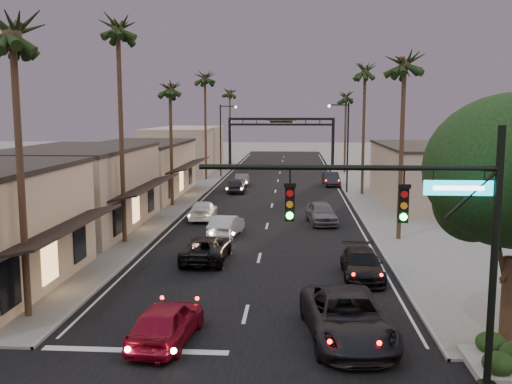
# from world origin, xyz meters

# --- Properties ---
(ground) EXTENTS (200.00, 200.00, 0.00)m
(ground) POSITION_xyz_m (0.00, 40.00, 0.00)
(ground) COLOR slate
(ground) RESTS_ON ground
(road) EXTENTS (14.00, 120.00, 0.02)m
(road) POSITION_xyz_m (0.00, 45.00, 0.00)
(road) COLOR black
(road) RESTS_ON ground
(sidewalk_left) EXTENTS (5.00, 92.00, 0.12)m
(sidewalk_left) POSITION_xyz_m (-9.50, 52.00, 0.06)
(sidewalk_left) COLOR slate
(sidewalk_left) RESTS_ON ground
(sidewalk_right) EXTENTS (5.00, 92.00, 0.12)m
(sidewalk_right) POSITION_xyz_m (9.50, 52.00, 0.06)
(sidewalk_right) COLOR slate
(sidewalk_right) RESTS_ON ground
(storefront_mid) EXTENTS (8.00, 14.00, 5.50)m
(storefront_mid) POSITION_xyz_m (-13.00, 26.00, 2.75)
(storefront_mid) COLOR #A59584
(storefront_mid) RESTS_ON ground
(storefront_far) EXTENTS (8.00, 16.00, 5.00)m
(storefront_far) POSITION_xyz_m (-13.00, 42.00, 2.50)
(storefront_far) COLOR #C6B697
(storefront_far) RESTS_ON ground
(storefront_dist) EXTENTS (8.00, 20.00, 6.00)m
(storefront_dist) POSITION_xyz_m (-13.00, 65.00, 3.00)
(storefront_dist) COLOR #A59584
(storefront_dist) RESTS_ON ground
(building_right) EXTENTS (8.00, 18.00, 5.00)m
(building_right) POSITION_xyz_m (14.00, 40.00, 2.50)
(building_right) COLOR #A59584
(building_right) RESTS_ON ground
(traffic_signal) EXTENTS (8.51, 0.22, 7.80)m
(traffic_signal) POSITION_xyz_m (5.69, 4.00, 5.08)
(traffic_signal) COLOR black
(traffic_signal) RESTS_ON ground
(planter) EXTENTS (2.20, 2.60, 0.24)m
(planter) POSITION_xyz_m (8.60, 5.50, 0.00)
(planter) COLOR gray
(planter) RESTS_ON ground
(arch) EXTENTS (15.20, 0.40, 7.27)m
(arch) POSITION_xyz_m (0.00, 70.00, 5.53)
(arch) COLOR black
(arch) RESTS_ON ground
(streetlight_right) EXTENTS (2.13, 0.30, 9.00)m
(streetlight_right) POSITION_xyz_m (6.92, 45.00, 5.33)
(streetlight_right) COLOR black
(streetlight_right) RESTS_ON ground
(streetlight_left) EXTENTS (2.13, 0.30, 9.00)m
(streetlight_left) POSITION_xyz_m (-6.92, 58.00, 5.33)
(streetlight_left) COLOR black
(streetlight_left) RESTS_ON ground
(palm_la) EXTENTS (3.20, 3.20, 13.20)m
(palm_la) POSITION_xyz_m (-8.60, 9.00, 11.44)
(palm_la) COLOR #38281C
(palm_la) RESTS_ON ground
(palm_lb) EXTENTS (3.20, 3.20, 15.20)m
(palm_lb) POSITION_xyz_m (-8.60, 22.00, 13.39)
(palm_lb) COLOR #38281C
(palm_lb) RESTS_ON ground
(palm_lc) EXTENTS (3.20, 3.20, 12.20)m
(palm_lc) POSITION_xyz_m (-8.60, 36.00, 10.47)
(palm_lc) COLOR #38281C
(palm_lc) RESTS_ON ground
(palm_ld) EXTENTS (3.20, 3.20, 14.20)m
(palm_ld) POSITION_xyz_m (-8.60, 55.00, 12.42)
(palm_ld) COLOR #38281C
(palm_ld) RESTS_ON ground
(palm_ra) EXTENTS (3.20, 3.20, 13.20)m
(palm_ra) POSITION_xyz_m (8.60, 24.00, 11.44)
(palm_ra) COLOR #38281C
(palm_ra) RESTS_ON ground
(palm_rb) EXTENTS (3.20, 3.20, 14.20)m
(palm_rb) POSITION_xyz_m (8.60, 44.00, 12.42)
(palm_rb) COLOR #38281C
(palm_rb) RESTS_ON ground
(palm_rc) EXTENTS (3.20, 3.20, 12.20)m
(palm_rc) POSITION_xyz_m (8.60, 64.00, 10.47)
(palm_rc) COLOR #38281C
(palm_rc) RESTS_ON ground
(palm_far) EXTENTS (3.20, 3.20, 13.20)m
(palm_far) POSITION_xyz_m (-8.30, 78.00, 11.44)
(palm_far) COLOR #38281C
(palm_far) RESTS_ON ground
(oncoming_red) EXTENTS (2.30, 4.66, 1.53)m
(oncoming_red) POSITION_xyz_m (-2.56, 7.00, 0.76)
(oncoming_red) COLOR maroon
(oncoming_red) RESTS_ON ground
(oncoming_pickup) EXTENTS (2.41, 5.06, 1.39)m
(oncoming_pickup) POSITION_xyz_m (-2.86, 18.18, 0.70)
(oncoming_pickup) COLOR black
(oncoming_pickup) RESTS_ON ground
(oncoming_silver) EXTENTS (2.08, 4.50, 1.43)m
(oncoming_silver) POSITION_xyz_m (-2.52, 24.48, 0.72)
(oncoming_silver) COLOR #A7A7AD
(oncoming_silver) RESTS_ON ground
(oncoming_white) EXTENTS (2.24, 4.91, 1.39)m
(oncoming_white) POSITION_xyz_m (-4.99, 30.28, 0.70)
(oncoming_white) COLOR silver
(oncoming_white) RESTS_ON ground
(oncoming_dgrey) EXTENTS (2.00, 4.47, 1.49)m
(oncoming_dgrey) POSITION_xyz_m (-3.91, 44.90, 0.75)
(oncoming_dgrey) COLOR black
(oncoming_dgrey) RESTS_ON ground
(oncoming_grey_far) EXTENTS (1.52, 4.06, 1.33)m
(oncoming_grey_far) POSITION_xyz_m (-3.85, 50.40, 0.66)
(oncoming_grey_far) COLOR #545459
(oncoming_grey_far) RESTS_ON ground
(curbside_near) EXTENTS (3.48, 6.37, 1.69)m
(curbside_near) POSITION_xyz_m (3.86, 7.68, 0.85)
(curbside_near) COLOR black
(curbside_near) RESTS_ON ground
(curbside_black) EXTENTS (1.98, 4.77, 1.38)m
(curbside_black) POSITION_xyz_m (5.30, 15.44, 0.69)
(curbside_black) COLOR black
(curbside_black) RESTS_ON ground
(curbside_grey) EXTENTS (2.48, 4.92, 1.61)m
(curbside_grey) POSITION_xyz_m (3.93, 29.18, 0.80)
(curbside_grey) COLOR #57575C
(curbside_grey) RESTS_ON ground
(curbside_far) EXTENTS (1.88, 4.65, 1.50)m
(curbside_far) POSITION_xyz_m (5.99, 50.93, 0.75)
(curbside_far) COLOR black
(curbside_far) RESTS_ON ground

